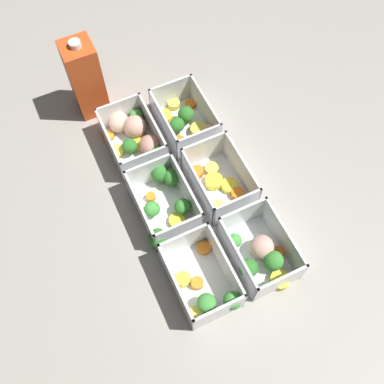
{
  "coord_description": "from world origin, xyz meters",
  "views": [
    {
      "loc": [
        -0.38,
        0.18,
        0.85
      ],
      "look_at": [
        0.0,
        0.0,
        0.03
      ],
      "focal_mm": 42.0,
      "sensor_mm": 36.0,
      "label": 1
    }
  ],
  "objects_px": {
    "container_far_left": "(204,284)",
    "juice_carton": "(86,79)",
    "container_near_left": "(260,253)",
    "container_far_right": "(134,136)",
    "container_near_right": "(187,121)",
    "container_near_center": "(219,182)",
    "container_far_center": "(165,204)"
  },
  "relations": [
    {
      "from": "container_near_right",
      "to": "juice_carton",
      "type": "relative_size",
      "value": 0.8
    },
    {
      "from": "container_near_left",
      "to": "juice_carton",
      "type": "relative_size",
      "value": 0.83
    },
    {
      "from": "container_near_right",
      "to": "container_near_center",
      "type": "bearing_deg",
      "value": 178.64
    },
    {
      "from": "container_near_left",
      "to": "container_far_left",
      "type": "distance_m",
      "value": 0.12
    },
    {
      "from": "container_near_right",
      "to": "juice_carton",
      "type": "height_order",
      "value": "juice_carton"
    },
    {
      "from": "container_far_right",
      "to": "juice_carton",
      "type": "distance_m",
      "value": 0.16
    },
    {
      "from": "container_far_left",
      "to": "juice_carton",
      "type": "xyz_separation_m",
      "value": [
        0.5,
        0.04,
        0.07
      ]
    },
    {
      "from": "container_far_left",
      "to": "container_far_center",
      "type": "relative_size",
      "value": 0.9
    },
    {
      "from": "container_far_left",
      "to": "container_far_right",
      "type": "height_order",
      "value": "same"
    },
    {
      "from": "juice_carton",
      "to": "container_far_center",
      "type": "bearing_deg",
      "value": -172.14
    },
    {
      "from": "container_near_right",
      "to": "container_far_right",
      "type": "bearing_deg",
      "value": 84.39
    },
    {
      "from": "container_near_left",
      "to": "juice_carton",
      "type": "distance_m",
      "value": 0.53
    },
    {
      "from": "container_near_left",
      "to": "container_near_center",
      "type": "distance_m",
      "value": 0.18
    },
    {
      "from": "container_near_left",
      "to": "container_near_center",
      "type": "xyz_separation_m",
      "value": [
        0.18,
        0.0,
        -0.0
      ]
    },
    {
      "from": "container_far_center",
      "to": "container_far_right",
      "type": "relative_size",
      "value": 1.05
    },
    {
      "from": "container_near_left",
      "to": "container_far_right",
      "type": "xyz_separation_m",
      "value": [
        0.35,
        0.12,
        -0.0
      ]
    },
    {
      "from": "container_near_center",
      "to": "container_near_right",
      "type": "height_order",
      "value": "same"
    },
    {
      "from": "container_near_right",
      "to": "container_near_left",
      "type": "bearing_deg",
      "value": 179.36
    },
    {
      "from": "container_near_right",
      "to": "container_far_center",
      "type": "distance_m",
      "value": 0.21
    },
    {
      "from": "container_near_left",
      "to": "container_far_left",
      "type": "height_order",
      "value": "same"
    },
    {
      "from": "container_far_center",
      "to": "juice_carton",
      "type": "relative_size",
      "value": 0.88
    },
    {
      "from": "container_far_right",
      "to": "juice_carton",
      "type": "bearing_deg",
      "value": 19.95
    },
    {
      "from": "container_far_left",
      "to": "juice_carton",
      "type": "relative_size",
      "value": 0.79
    },
    {
      "from": "container_near_left",
      "to": "container_near_right",
      "type": "bearing_deg",
      "value": -0.64
    },
    {
      "from": "container_near_left",
      "to": "container_far_right",
      "type": "height_order",
      "value": "same"
    },
    {
      "from": "container_near_right",
      "to": "juice_carton",
      "type": "xyz_separation_m",
      "value": [
        0.15,
        0.17,
        0.07
      ]
    },
    {
      "from": "container_near_left",
      "to": "juice_carton",
      "type": "bearing_deg",
      "value": 18.76
    },
    {
      "from": "container_near_center",
      "to": "container_near_right",
      "type": "bearing_deg",
      "value": -1.36
    },
    {
      "from": "container_far_left",
      "to": "container_far_center",
      "type": "xyz_separation_m",
      "value": [
        0.18,
        -0.0,
        0.0
      ]
    },
    {
      "from": "container_near_center",
      "to": "container_far_center",
      "type": "height_order",
      "value": "same"
    },
    {
      "from": "container_far_left",
      "to": "juice_carton",
      "type": "distance_m",
      "value": 0.51
    },
    {
      "from": "container_far_center",
      "to": "container_far_right",
      "type": "distance_m",
      "value": 0.18
    }
  ]
}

